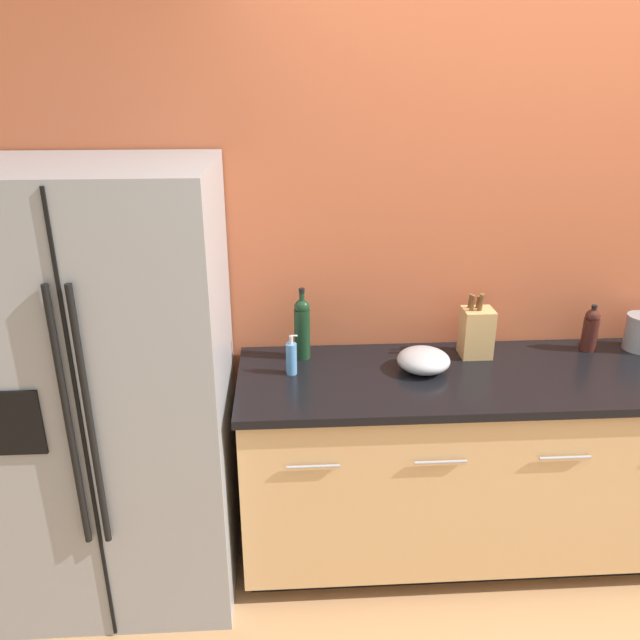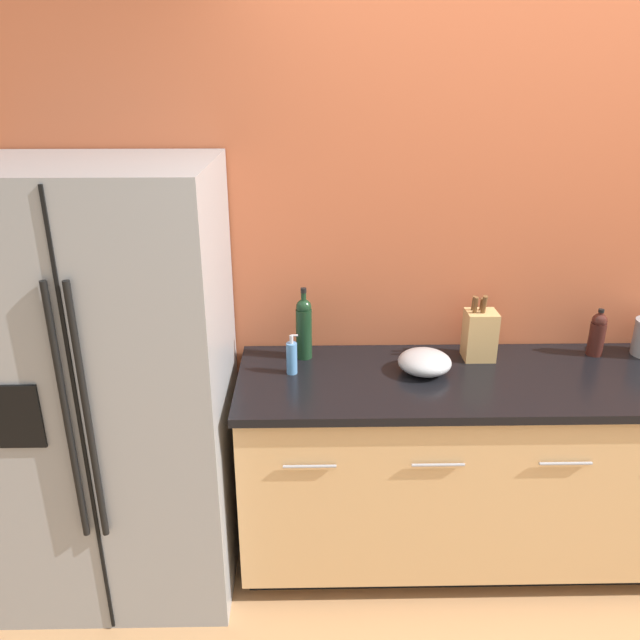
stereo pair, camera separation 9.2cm
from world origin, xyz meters
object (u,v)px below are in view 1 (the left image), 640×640
(knife_block, at_px, (476,332))
(oil_bottle, at_px, (591,329))
(soap_dispenser, at_px, (291,358))
(mixing_bowl, at_px, (423,360))
(refrigerator, at_px, (111,392))
(wine_bottle, at_px, (302,327))

(knife_block, height_order, oil_bottle, knife_block)
(knife_block, relative_size, oil_bottle, 1.39)
(soap_dispenser, distance_m, mixing_bowl, 0.55)
(soap_dispenser, xyz_separation_m, oil_bottle, (1.33, 0.16, 0.03))
(refrigerator, relative_size, oil_bottle, 8.34)
(oil_bottle, bearing_deg, refrigerator, -173.14)
(wine_bottle, distance_m, oil_bottle, 1.28)
(refrigerator, bearing_deg, soap_dispenser, 7.13)
(oil_bottle, bearing_deg, knife_block, -177.10)
(knife_block, distance_m, mixing_bowl, 0.30)
(refrigerator, height_order, knife_block, refrigerator)
(refrigerator, relative_size, knife_block, 5.99)
(refrigerator, relative_size, wine_bottle, 5.58)
(wine_bottle, xyz_separation_m, soap_dispenser, (-0.05, -0.15, -0.07))
(refrigerator, bearing_deg, oil_bottle, 6.86)
(wine_bottle, bearing_deg, oil_bottle, 0.16)
(wine_bottle, relative_size, oil_bottle, 1.50)
(refrigerator, xyz_separation_m, wine_bottle, (0.76, 0.24, 0.16))
(refrigerator, distance_m, wine_bottle, 0.82)
(refrigerator, distance_m, soap_dispenser, 0.72)
(wine_bottle, height_order, soap_dispenser, wine_bottle)
(wine_bottle, bearing_deg, mixing_bowl, -17.32)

